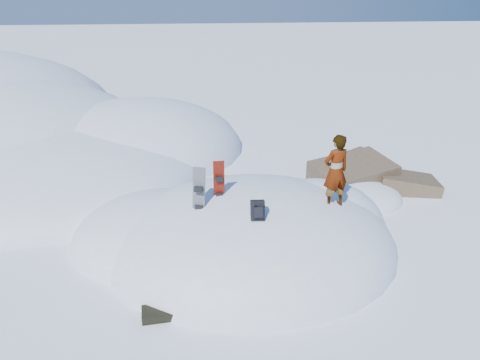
{
  "coord_description": "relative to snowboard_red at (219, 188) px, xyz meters",
  "views": [
    {
      "loc": [
        -1.24,
        -9.71,
        6.05
      ],
      "look_at": [
        -0.25,
        0.3,
        1.68
      ],
      "focal_mm": 35.0,
      "sensor_mm": 36.0,
      "label": 1
    }
  ],
  "objects": [
    {
      "name": "ground",
      "position": [
        0.76,
        -0.01,
        -1.62
      ],
      "size": [
        120.0,
        120.0,
        0.0
      ],
      "primitive_type": "plane",
      "color": "white",
      "rests_on": "ground"
    },
    {
      "name": "gear_pile",
      "position": [
        -1.31,
        -2.33,
        -1.51
      ],
      "size": [
        0.79,
        0.6,
        0.21
      ],
      "rotation": [
        0.0,
        0.0,
        0.1
      ],
      "color": "black",
      "rests_on": "ground"
    },
    {
      "name": "snowboard_red",
      "position": [
        0.0,
        0.0,
        0.0
      ],
      "size": [
        0.25,
        0.13,
        1.36
      ],
      "rotation": [
        0.0,
        0.0,
        0.06
      ],
      "color": "#B81E09",
      "rests_on": "snow_mound"
    },
    {
      "name": "rock_outcrop",
      "position": [
        4.48,
        3.0,
        -1.6
      ],
      "size": [
        4.68,
        4.41,
        1.68
      ],
      "color": "brown",
      "rests_on": "ground"
    },
    {
      "name": "snowboard_dark",
      "position": [
        -0.48,
        -0.44,
        -0.06
      ],
      "size": [
        0.35,
        0.35,
        1.47
      ],
      "rotation": [
        0.0,
        0.0,
        -0.31
      ],
      "color": "black",
      "rests_on": "snow_mound"
    },
    {
      "name": "backpack",
      "position": [
        0.74,
        -1.1,
        -0.04
      ],
      "size": [
        0.31,
        0.37,
        0.49
      ],
      "rotation": [
        0.0,
        0.0,
        -0.06
      ],
      "color": "black",
      "rests_on": "snow_mound"
    },
    {
      "name": "snow_mound",
      "position": [
        0.59,
        0.23,
        -1.62
      ],
      "size": [
        8.0,
        6.0,
        3.0
      ],
      "color": "white",
      "rests_on": "ground"
    },
    {
      "name": "person",
      "position": [
        2.61,
        -0.29,
        0.43
      ],
      "size": [
        0.72,
        0.58,
        1.73
      ],
      "primitive_type": "imported",
      "rotation": [
        0.0,
        0.0,
        3.44
      ],
      "color": "slate",
      "rests_on": "snow_mound"
    }
  ]
}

